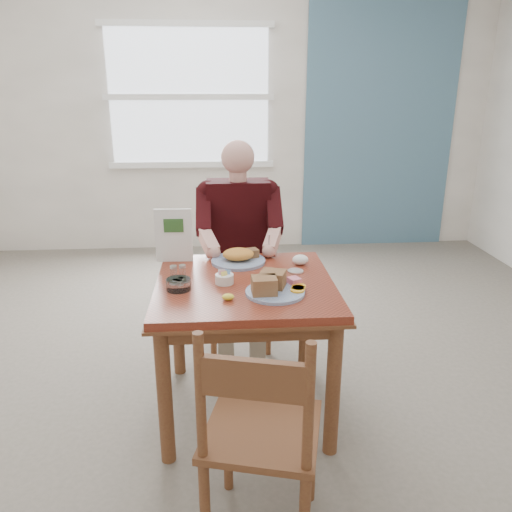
{
  "coord_description": "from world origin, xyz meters",
  "views": [
    {
      "loc": [
        -0.12,
        -2.37,
        1.69
      ],
      "look_at": [
        0.06,
        0.0,
        0.89
      ],
      "focal_mm": 35.0,
      "sensor_mm": 36.0,
      "label": 1
    }
  ],
  "objects": [
    {
      "name": "shakers",
      "position": [
        -0.34,
        0.05,
        0.79
      ],
      "size": [
        0.08,
        0.05,
        0.08
      ],
      "color": "white",
      "rests_on": "table"
    },
    {
      "name": "near_plate",
      "position": [
        0.13,
        -0.16,
        0.79
      ],
      "size": [
        0.32,
        0.31,
        0.1
      ],
      "color": "white",
      "rests_on": "table"
    },
    {
      "name": "floor",
      "position": [
        0.0,
        0.0,
        0.0
      ],
      "size": [
        6.0,
        6.0,
        0.0
      ],
      "primitive_type": "plane",
      "color": "#5E584C",
      "rests_on": "ground"
    },
    {
      "name": "napkin",
      "position": [
        0.32,
        0.23,
        0.78
      ],
      "size": [
        0.1,
        0.08,
        0.06
      ],
      "primitive_type": "ellipsoid",
      "rotation": [
        0.0,
        0.0,
        -0.1
      ],
      "color": "white",
      "rests_on": "table"
    },
    {
      "name": "chair_near",
      "position": [
        0.01,
        -0.85,
        0.48
      ],
      "size": [
        0.51,
        0.51,
        0.95
      ],
      "color": "brown",
      "rests_on": "ground"
    },
    {
      "name": "diner",
      "position": [
        0.0,
        0.71,
        0.81
      ],
      "size": [
        0.53,
        0.56,
        1.39
      ],
      "color": "tan",
      "rests_on": "chair_far"
    },
    {
      "name": "chair_far",
      "position": [
        0.0,
        0.8,
        0.48
      ],
      "size": [
        0.42,
        0.42,
        0.95
      ],
      "color": "brown",
      "rests_on": "ground"
    },
    {
      "name": "window",
      "position": [
        -0.4,
        2.97,
        1.6
      ],
      "size": [
        1.72,
        0.04,
        1.42
      ],
      "color": "white",
      "rests_on": "wall_back"
    },
    {
      "name": "metal_dish",
      "position": [
        0.28,
        0.11,
        0.76
      ],
      "size": [
        0.11,
        0.11,
        0.01
      ],
      "primitive_type": "cylinder",
      "rotation": [
        0.0,
        0.0,
        0.34
      ],
      "color": "silver",
      "rests_on": "table"
    },
    {
      "name": "table",
      "position": [
        0.0,
        0.0,
        0.64
      ],
      "size": [
        0.92,
        0.92,
        0.75
      ],
      "color": "maroon",
      "rests_on": "ground"
    },
    {
      "name": "menu",
      "position": [
        -0.38,
        0.34,
        0.9
      ],
      "size": [
        0.21,
        0.03,
        0.3
      ],
      "color": "white",
      "rests_on": "table"
    },
    {
      "name": "wall_back",
      "position": [
        0.0,
        3.0,
        1.4
      ],
      "size": [
        5.5,
        0.0,
        5.5
      ],
      "primitive_type": "plane",
      "rotation": [
        1.57,
        0.0,
        0.0
      ],
      "color": "white",
      "rests_on": "ground"
    },
    {
      "name": "creamer",
      "position": [
        -0.33,
        -0.09,
        0.78
      ],
      "size": [
        0.16,
        0.16,
        0.06
      ],
      "color": "white",
      "rests_on": "table"
    },
    {
      "name": "lemon_wedge",
      "position": [
        -0.09,
        -0.23,
        0.77
      ],
      "size": [
        0.06,
        0.05,
        0.03
      ],
      "primitive_type": "ellipsoid",
      "rotation": [
        0.0,
        0.0,
        0.17
      ],
      "color": "yellow",
      "rests_on": "table"
    },
    {
      "name": "caddy",
      "position": [
        -0.1,
        -0.02,
        0.78
      ],
      "size": [
        0.1,
        0.1,
        0.07
      ],
      "color": "white",
      "rests_on": "table"
    },
    {
      "name": "far_plate",
      "position": [
        -0.02,
        0.3,
        0.78
      ],
      "size": [
        0.38,
        0.38,
        0.08
      ],
      "color": "white",
      "rests_on": "table"
    },
    {
      "name": "accent_panel",
      "position": [
        1.6,
        2.98,
        1.4
      ],
      "size": [
        1.6,
        0.02,
        2.8
      ],
      "primitive_type": "cube",
      "color": "slate",
      "rests_on": "ground"
    }
  ]
}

